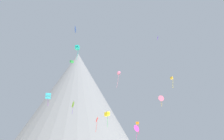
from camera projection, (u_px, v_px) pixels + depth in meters
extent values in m
cone|color=slate|center=(76.00, 97.00, 142.97)|extent=(77.68, 77.68, 59.50)
cone|color=slate|center=(73.00, 123.00, 144.61)|extent=(26.23, 26.23, 26.50)
cone|color=slate|center=(62.00, 126.00, 133.39)|extent=(52.63, 52.63, 22.20)
cube|color=gold|center=(172.00, 79.00, 74.90)|extent=(1.05, 1.06, 0.47)
cube|color=gold|center=(172.00, 77.00, 75.03)|extent=(1.05, 1.06, 0.47)
cylinder|color=yellow|center=(173.00, 84.00, 74.43)|extent=(0.26, 0.29, 3.14)
cube|color=teal|center=(77.00, 48.00, 58.57)|extent=(1.30, 1.33, 0.61)
cube|color=teal|center=(77.00, 47.00, 58.72)|extent=(1.30, 1.33, 0.61)
cylinder|color=teal|center=(78.00, 54.00, 58.10)|extent=(0.47, 0.13, 2.85)
cube|color=orange|center=(137.00, 124.00, 83.82)|extent=(1.33, 1.33, 0.47)
cube|color=orange|center=(137.00, 122.00, 83.97)|extent=(1.33, 1.33, 0.47)
cylinder|color=red|center=(138.00, 129.00, 83.25)|extent=(0.17, 0.15, 3.70)
cube|color=#33BCDB|center=(48.00, 97.00, 53.97)|extent=(1.49, 1.57, 0.85)
cube|color=#33BCDB|center=(48.00, 94.00, 54.20)|extent=(1.49, 1.57, 0.85)
cylinder|color=purple|center=(48.00, 102.00, 53.64)|extent=(0.21, 0.19, 1.77)
cube|color=yellow|center=(107.00, 115.00, 67.31)|extent=(1.83, 1.83, 0.84)
cube|color=yellow|center=(107.00, 113.00, 67.48)|extent=(1.83, 1.83, 0.84)
cylinder|color=green|center=(108.00, 122.00, 66.76)|extent=(0.10, 0.20, 3.35)
cone|color=pink|center=(119.00, 73.00, 73.22)|extent=(1.25, 0.99, 1.32)
cylinder|color=pink|center=(118.00, 81.00, 72.37)|extent=(0.63, 0.71, 4.27)
cube|color=#5138B2|center=(158.00, 38.00, 74.01)|extent=(0.73, 0.60, 1.50)
cube|color=red|center=(97.00, 120.00, 71.10)|extent=(0.75, 0.56, 1.45)
cylinder|color=red|center=(96.00, 127.00, 70.43)|extent=(0.44, 0.18, 3.11)
cone|color=#E5668C|center=(161.00, 98.00, 80.63)|extent=(2.11, 0.45, 2.11)
cylinder|color=gold|center=(162.00, 104.00, 80.05)|extent=(0.17, 0.23, 1.91)
cone|color=#8CD133|center=(73.00, 104.00, 82.49)|extent=(1.43, 2.46, 2.41)
cylinder|color=#5138B2|center=(72.00, 111.00, 81.79)|extent=(0.39, 0.38, 2.35)
cone|color=#D1339E|center=(136.00, 129.00, 75.71)|extent=(2.54, 2.24, 2.33)
cylinder|color=#D1339E|center=(136.00, 139.00, 74.72)|extent=(0.63, 0.61, 4.32)
cone|color=blue|center=(76.00, 29.00, 71.69)|extent=(1.03, 2.39, 2.33)
cube|color=green|center=(72.00, 62.00, 93.22)|extent=(1.73, 1.76, 0.85)
cube|color=green|center=(72.00, 61.00, 93.38)|extent=(1.73, 1.76, 0.85)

